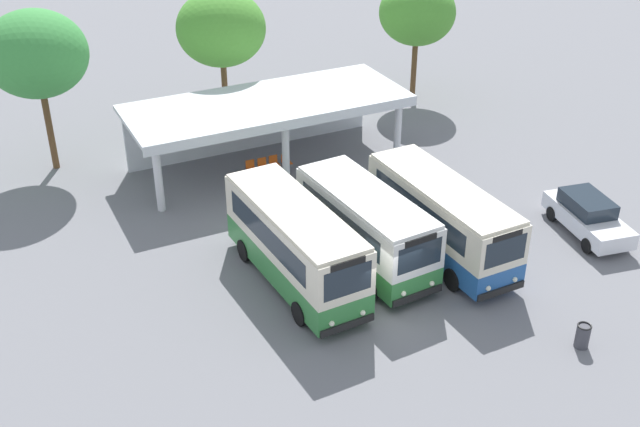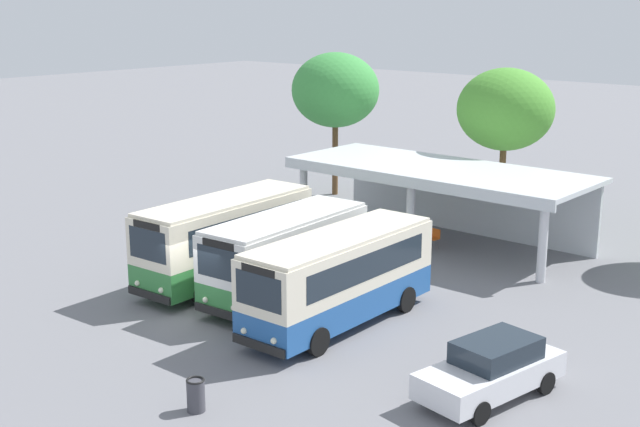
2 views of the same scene
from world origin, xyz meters
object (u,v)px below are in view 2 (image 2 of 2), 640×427
waiting_chair_end_by_column (402,229)px  waiting_chair_second_from_end (413,232)px  parked_car_flank (492,369)px  waiting_chair_middle_seat (424,234)px  city_bus_nearest_orange (226,236)px  litter_bin_apron (196,395)px  city_bus_second_in_row (286,253)px  city_bus_middle_cream (339,275)px  waiting_chair_fourth_seat (434,237)px

waiting_chair_end_by_column → waiting_chair_second_from_end: bearing=-2.3°
parked_car_flank → waiting_chair_middle_seat: (-9.56, 11.04, -0.31)m
city_bus_nearest_orange → litter_bin_apron: city_bus_nearest_orange is taller
city_bus_nearest_orange → city_bus_second_in_row: bearing=1.4°
city_bus_second_in_row → waiting_chair_end_by_column: size_ratio=8.34×
city_bus_middle_cream → parked_car_flank: size_ratio=1.69×
city_bus_nearest_orange → waiting_chair_second_from_end: 9.40m
city_bus_nearest_orange → parked_car_flank: size_ratio=1.69×
parked_car_flank → waiting_chair_fourth_seat: 14.13m
city_bus_second_in_row → waiting_chair_middle_seat: (-0.06, 8.95, -1.18)m
city_bus_nearest_orange → parked_car_flank: bearing=-9.1°
waiting_chair_fourth_seat → litter_bin_apron: (3.53, -16.66, -0.07)m
city_bus_nearest_orange → waiting_chair_second_from_end: bearing=75.2°
city_bus_second_in_row → waiting_chair_end_by_column: bearing=98.0°
waiting_chair_second_from_end → waiting_chair_middle_seat: size_ratio=1.00×
waiting_chair_second_from_end → litter_bin_apron: bearing=-74.3°
city_bus_nearest_orange → waiting_chair_fourth_seat: (3.58, 8.91, -1.27)m
city_bus_second_in_row → waiting_chair_middle_seat: size_ratio=8.34×
litter_bin_apron → waiting_chair_middle_seat: bearing=103.8°
city_bus_nearest_orange → litter_bin_apron: 10.60m
waiting_chair_end_by_column → city_bus_second_in_row: bearing=-82.0°
city_bus_middle_cream → parked_car_flank: city_bus_middle_cream is taller
city_bus_second_in_row → city_bus_middle_cream: size_ratio=0.91×
city_bus_middle_cream → waiting_chair_end_by_column: bearing=114.0°
waiting_chair_end_by_column → waiting_chair_middle_seat: bearing=-0.2°
parked_car_flank → waiting_chair_end_by_column: size_ratio=5.39×
city_bus_middle_cream → waiting_chair_second_from_end: (-3.71, 9.64, -1.19)m
city_bus_nearest_orange → parked_car_flank: (12.54, -2.01, -0.97)m
waiting_chair_end_by_column → waiting_chair_middle_seat: 1.20m
parked_car_flank → waiting_chair_second_from_end: 14.99m
waiting_chair_end_by_column → litter_bin_apron: litter_bin_apron is taller
litter_bin_apron → waiting_chair_fourth_seat: bearing=102.0°
city_bus_middle_cream → litter_bin_apron: bearing=-81.9°
waiting_chair_middle_seat → waiting_chair_fourth_seat: bearing=-11.1°
city_bus_second_in_row → waiting_chair_fourth_seat: bearing=86.5°
waiting_chair_middle_seat → city_bus_middle_cream: bearing=-72.2°
city_bus_second_in_row → waiting_chair_second_from_end: size_ratio=8.34×
parked_car_flank → waiting_chair_middle_seat: size_ratio=5.39×
city_bus_nearest_orange → waiting_chair_middle_seat: (2.98, 9.03, -1.27)m
waiting_chair_middle_seat → litter_bin_apron: (4.13, -16.78, -0.07)m
waiting_chair_end_by_column → waiting_chair_fourth_seat: size_ratio=1.00×
city_bus_second_in_row → waiting_chair_end_by_column: 9.12m
waiting_chair_end_by_column → litter_bin_apron: bearing=-72.4°
city_bus_second_in_row → litter_bin_apron: (4.06, -7.83, -1.25)m
city_bus_second_in_row → waiting_chair_middle_seat: bearing=90.4°
city_bus_nearest_orange → city_bus_middle_cream: (6.09, -0.63, -0.08)m
city_bus_nearest_orange → waiting_chair_end_by_column: size_ratio=9.12×
waiting_chair_end_by_column → waiting_chair_second_from_end: size_ratio=1.00×
waiting_chair_middle_seat → waiting_chair_fourth_seat: same height
city_bus_middle_cream → waiting_chair_fourth_seat: (-2.51, 9.54, -1.19)m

